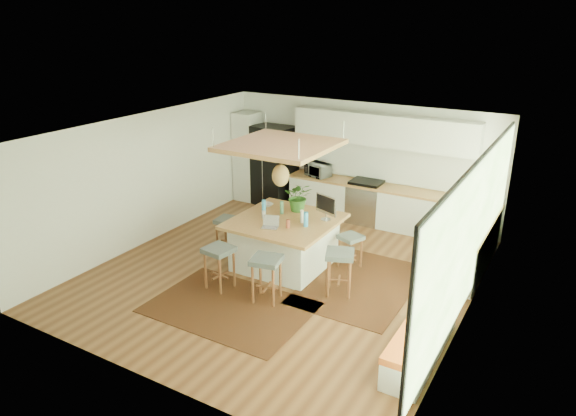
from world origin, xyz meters
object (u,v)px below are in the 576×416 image
Objects in this scene: stool_near_right at (267,281)px; stool_right_back at (350,250)px; stool_right_front at (339,275)px; island at (285,242)px; stool_near_left at (220,269)px; fridge at (274,169)px; laptop at (270,222)px; stool_left_side at (228,235)px; monitor at (326,207)px; microwave at (318,168)px; island_plant at (299,200)px.

stool_right_back is at bearing 68.94° from stool_near_right.
stool_near_right is at bearing -138.90° from stool_right_front.
stool_near_left is (-0.52, -1.35, -0.11)m from island.
stool_near_left is 2.08m from stool_right_front.
laptop is (1.96, -3.32, 0.12)m from fridge.
stool_right_front reaches higher than stool_left_side.
island is at bearing 160.40° from stool_right_front.
stool_near_left is at bearing -155.31° from stool_right_front.
monitor is at bearing 12.84° from stool_left_side.
microwave reaches higher than island.
stool_left_side is at bearing 120.74° from stool_near_left.
laptop is at bearing -18.22° from stool_left_side.
fridge reaches higher than stool_near_left.
stool_right_front is (3.35, -3.33, -0.57)m from fridge.
stool_right_front is 2.53× the size of laptop.
microwave reaches higher than stool_left_side.
fridge reaches higher than microwave.
island_plant is at bearing 143.04° from stool_right_front.
stool_right_front is at bearing -19.60° from island.
stool_near_left is at bearing -59.26° from stool_left_side.
fridge is 3.63m from monitor.
fridge is 2.52× the size of stool_right_front.
stool_right_back is at bearing 22.86° from laptop.
island is at bearing -155.20° from stool_right_back.
island is 5.92× the size of laptop.
island reaches higher than stool_right_back.
stool_left_side is (-1.71, 1.25, 0.00)m from stool_near_right.
stool_left_side is at bearing -82.72° from microwave.
stool_right_front is 1.20× the size of stool_right_back.
laptop reaches higher than stool_near_right.
stool_right_front is at bearing -76.50° from stool_right_back.
island is 2.80× the size of stool_right_back.
microwave is 2.39m from island_plant.
island_plant is at bearing 70.90° from laptop.
island reaches higher than stool_near_left.
stool_right_front is at bearing -39.56° from microwave.
island reaches higher than stool_near_right.
laptop reaches higher than stool_left_side.
monitor is at bearing -163.43° from stool_right_back.
stool_near_right is (0.94, 0.04, 0.00)m from stool_near_left.
stool_right_front is 1.35× the size of island_plant.
island is 1.05m from monitor.
stool_right_back is at bearing 48.68° from stool_near_left.
stool_right_front is 2.69m from stool_left_side.
microwave is (-0.72, 3.30, 0.07)m from laptop.
fridge is at bearing 125.01° from island.
stool_right_back is at bearing 13.57° from stool_left_side.
laptop reaches higher than stool_near_left.
island is 2.33× the size of stool_near_right.
laptop is 1.03m from island_plant.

